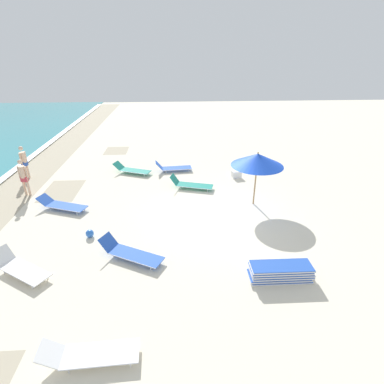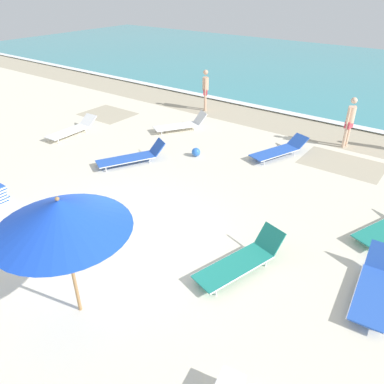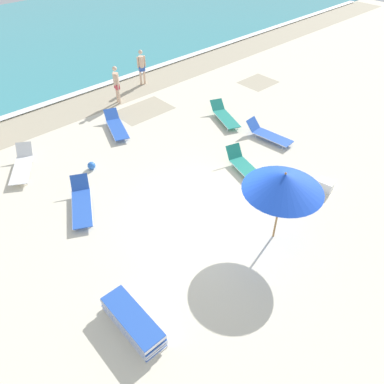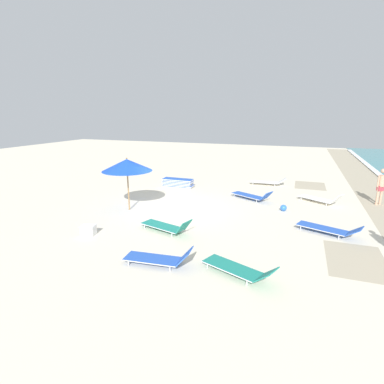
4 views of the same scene
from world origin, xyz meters
The scene contains 12 objects.
ground_plane centered at (0.00, 0.01, -0.08)m, with size 60.00×60.00×0.16m.
ocean_water centered at (0.00, 20.25, 0.03)m, with size 60.00×19.61×0.07m.
beach_umbrella centered at (0.94, -1.97, 2.07)m, with size 2.21×2.21×2.40m.
sun_lounger_under_umbrella centered at (-6.23, 3.46, 0.21)m, with size 0.70×2.14×0.51m.
sun_lounger_beside_umbrella centered at (-2.64, 3.03, 0.22)m, with size 1.56×2.23×0.60m.
sun_lounger_near_water_left centered at (0.93, 6.37, 0.21)m, with size 1.33×2.26×0.51m.
sun_lounger_near_water_right centered at (-3.20, 6.30, 0.22)m, with size 1.60×2.07×0.62m.
sun_lounger_mid_beach_pair_a centered at (2.74, 0.74, 0.22)m, with size 1.16×2.17×0.63m.
sun_lounger_mid_beach_pair_b centered at (5.13, 1.60, 0.22)m, with size 0.78×2.05×0.60m.
beachgoer_wading_adult centered at (2.46, 8.47, 1.00)m, with size 0.27×0.44×1.76m.
beachgoer_strolling_adult centered at (-3.88, 8.92, 1.00)m, with size 0.31×0.39×1.76m.
beach_ball centered at (-1.30, 4.67, 0.15)m, with size 0.29×0.29×0.29m.
Camera 2 is at (5.45, -4.63, 5.31)m, focal length 35.00 mm.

